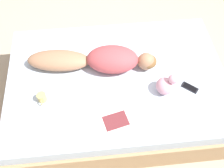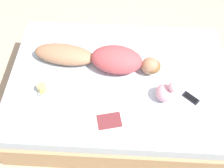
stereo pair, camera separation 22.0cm
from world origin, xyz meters
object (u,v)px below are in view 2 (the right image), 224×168
object	(u,v)px
cell_phone	(191,98)
person	(101,58)
coffee_mug	(42,88)
open_magazine	(107,110)

from	to	relation	value
cell_phone	person	bearing A→B (deg)	-71.86
person	cell_phone	xyz separation A→B (m)	(0.36, 0.86, -0.09)
person	coffee_mug	xyz separation A→B (m)	(0.35, -0.53, -0.05)
open_magazine	person	bearing A→B (deg)	176.46
open_magazine	cell_phone	distance (m)	0.79
open_magazine	coffee_mug	bearing A→B (deg)	-119.37
coffee_mug	cell_phone	size ratio (longest dim) A/B	0.73
person	cell_phone	size ratio (longest dim) A/B	7.89
person	cell_phone	bearing A→B (deg)	74.62
cell_phone	open_magazine	bearing A→B (deg)	-36.83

